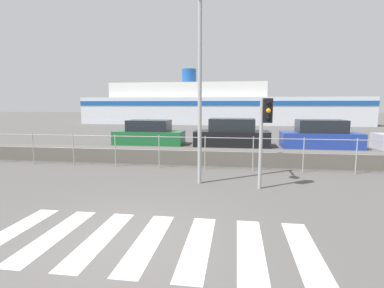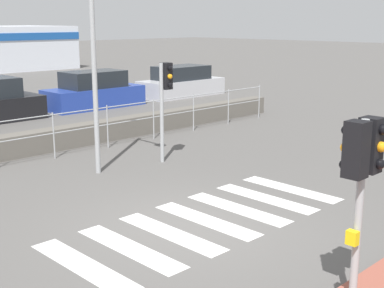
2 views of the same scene
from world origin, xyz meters
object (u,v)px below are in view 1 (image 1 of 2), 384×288
at_px(streetlamp, 199,67).
at_px(ferry_boat, 214,106).
at_px(traffic_light_far, 265,123).
at_px(parked_car_blue, 320,136).
at_px(parked_car_black, 232,134).
at_px(parked_car_green, 149,134).

relative_size(streetlamp, ferry_boat, 0.16).
height_order(traffic_light_far, parked_car_blue, traffic_light_far).
height_order(parked_car_black, parked_car_blue, parked_car_black).
bearing_deg(streetlamp, parked_car_green, 115.13).
distance_m(streetlamp, parked_car_green, 10.18).
xyz_separation_m(ferry_boat, parked_car_green, (-2.41, -20.75, -1.51)).
bearing_deg(parked_car_blue, parked_car_green, 180.00).
relative_size(parked_car_green, parked_car_black, 0.97).
xyz_separation_m(parked_car_black, parked_car_blue, (4.93, 0.00, -0.02)).
bearing_deg(ferry_boat, parked_car_green, -96.64).
distance_m(streetlamp, ferry_boat, 29.68).
bearing_deg(parked_car_green, traffic_light_far, -55.85).
bearing_deg(ferry_boat, traffic_light_far, -83.01).
bearing_deg(parked_car_green, streetlamp, -64.87).
bearing_deg(streetlamp, ferry_boat, 93.36).
bearing_deg(parked_car_black, ferry_boat, 97.06).
bearing_deg(parked_car_blue, streetlamp, -123.08).
relative_size(streetlamp, parked_car_blue, 1.30).
relative_size(ferry_boat, parked_car_black, 7.86).
xyz_separation_m(ferry_boat, parked_car_black, (2.57, -20.75, -1.46)).
height_order(traffic_light_far, ferry_boat, ferry_boat).
distance_m(traffic_light_far, streetlamp, 2.48).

